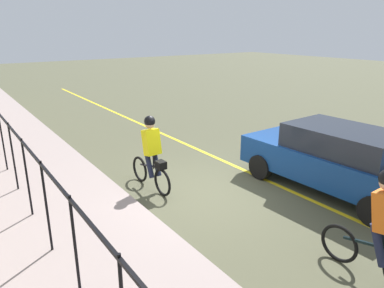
% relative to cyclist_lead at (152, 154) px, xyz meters
% --- Properties ---
extents(ground_plane, '(80.00, 80.00, 0.00)m').
position_rel_cyclist_lead_xyz_m(ground_plane, '(-0.96, -1.07, -0.91)').
color(ground_plane, '#4B4C37').
extents(lane_line_centre, '(36.00, 0.12, 0.01)m').
position_rel_cyclist_lead_xyz_m(lane_line_centre, '(-0.96, -2.67, -0.91)').
color(lane_line_centre, yellow).
rests_on(lane_line_centre, ground).
extents(sidewalk, '(40.00, 3.20, 0.15)m').
position_rel_cyclist_lead_xyz_m(sidewalk, '(-0.96, 2.33, -0.84)').
color(sidewalk, gray).
rests_on(sidewalk, ground).
extents(iron_fence, '(20.83, 0.04, 1.60)m').
position_rel_cyclist_lead_xyz_m(iron_fence, '(0.04, 2.73, 0.39)').
color(iron_fence, black).
rests_on(iron_fence, sidewalk).
extents(cyclist_lead, '(1.71, 0.37, 1.83)m').
position_rel_cyclist_lead_xyz_m(cyclist_lead, '(0.00, 0.00, 0.00)').
color(cyclist_lead, black).
rests_on(cyclist_lead, ground).
extents(cyclist_follow, '(1.71, 0.37, 1.83)m').
position_rel_cyclist_lead_xyz_m(cyclist_follow, '(-4.88, -1.18, 0.00)').
color(cyclist_follow, black).
rests_on(cyclist_follow, ground).
extents(patrol_sedan, '(4.46, 2.05, 1.58)m').
position_rel_cyclist_lead_xyz_m(patrol_sedan, '(-2.53, -3.53, -0.09)').
color(patrol_sedan, navy).
rests_on(patrol_sedan, ground).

